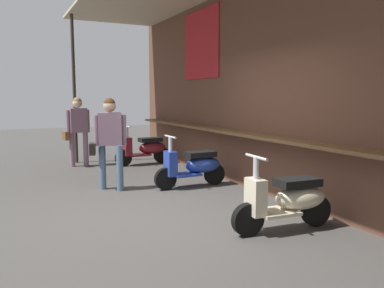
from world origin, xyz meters
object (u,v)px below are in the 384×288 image
at_px(shopper_with_handbag, 109,135).
at_px(scooter_maroon, 146,149).
at_px(scooter_blue, 195,166).
at_px(scooter_cream, 289,200).
at_px(shopper_browsing, 77,125).

bearing_deg(shopper_with_handbag, scooter_maroon, 161.61).
xyz_separation_m(scooter_maroon, scooter_blue, (2.66, 0.00, 0.00)).
distance_m(scooter_cream, shopper_browsing, 5.97).
bearing_deg(shopper_with_handbag, scooter_blue, 88.24).
relative_size(shopper_with_handbag, shopper_browsing, 1.00).
bearing_deg(scooter_blue, scooter_cream, 89.98).
relative_size(scooter_maroon, shopper_browsing, 0.85).
bearing_deg(scooter_cream, scooter_maroon, -85.49).
bearing_deg(scooter_cream, shopper_with_handbag, -59.91).
relative_size(scooter_maroon, shopper_with_handbag, 0.86).
relative_size(scooter_blue, scooter_cream, 1.00).
bearing_deg(scooter_cream, shopper_browsing, -70.49).
bearing_deg(shopper_browsing, shopper_with_handbag, -8.27).
relative_size(scooter_cream, shopper_with_handbag, 0.86).
bearing_deg(scooter_maroon, shopper_with_handbag, 53.74).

